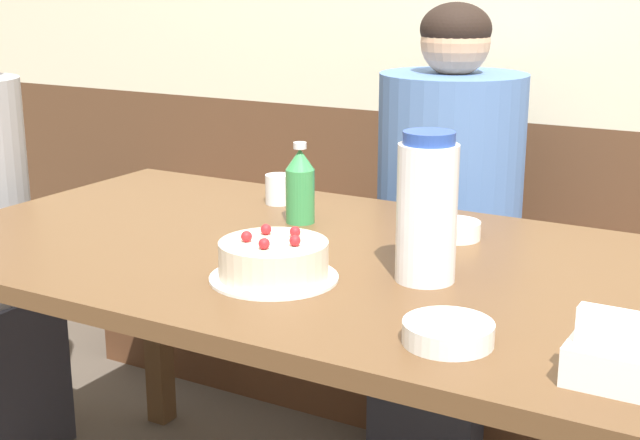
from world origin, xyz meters
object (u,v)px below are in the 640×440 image
Objects in this scene: birthday_cake at (274,261)px; bowl_soup_white at (455,230)px; glass_water_tall at (279,189)px; soju_bottle at (300,185)px; bowl_rice_small at (448,333)px; napkin_holder at (609,358)px; person_teal_shirt at (448,236)px; bench_seat at (445,345)px; water_pitcher at (427,209)px.

bowl_soup_white is (0.19, 0.40, -0.02)m from birthday_cake.
soju_bottle is at bearing -41.94° from glass_water_tall.
bowl_soup_white is 0.55m from bowl_rice_small.
bowl_rice_small is at bearing -69.61° from bowl_soup_white.
birthday_cake is 0.55m from glass_water_tall.
bowl_rice_small is 0.89m from glass_water_tall.
person_teal_shirt is (-0.63, 1.03, -0.18)m from napkin_holder.
bench_seat is 1.92× the size of person_teal_shirt.
soju_bottle is at bearing 150.54° from water_pitcher.
bowl_soup_white is at bearing 100.31° from water_pitcher.
birthday_cake is at bearing 1.19° from person_teal_shirt.
bench_seat is 8.67× the size of water_pitcher.
bench_seat is at bearing 93.52° from birthday_cake.
water_pitcher is 0.31m from bowl_rice_small.
glass_water_tall is (-0.67, 0.59, 0.02)m from bowl_rice_small.
person_teal_shirt is (-0.02, 0.89, -0.18)m from birthday_cake.
glass_water_tall is 0.06× the size of person_teal_shirt.
napkin_holder is (0.77, -0.49, -0.05)m from soju_bottle.
bench_seat is 1.13m from water_pitcher.
glass_water_tall is at bearing 145.91° from napkin_holder.
water_pitcher is (0.30, -0.88, 0.65)m from bench_seat.
napkin_holder is at bearing -12.87° from birthday_cake.
glass_water_tall is at bearing 147.04° from water_pitcher.
soju_bottle reaches higher than bowl_rice_small.
soju_bottle is at bearing -171.60° from bowl_soup_white.
birthday_cake is at bearing -86.48° from bench_seat.
glass_water_tall is at bearing -112.66° from bench_seat.
bowl_soup_white is 0.55m from person_teal_shirt.
bench_seat is at bearing 81.84° from soju_bottle.
water_pitcher reaches higher than bowl_soup_white.
water_pitcher is at bearing -71.32° from bench_seat.
birthday_cake is 0.29m from water_pitcher.
soju_bottle is 0.15× the size of person_teal_shirt.
napkin_holder is 1.06× the size of bowl_soup_white.
bench_seat is 1.15m from birthday_cake.
glass_water_tall is at bearing 121.49° from birthday_cake.
birthday_cake is 0.39m from soju_bottle.
birthday_cake is 0.87× the size of water_pitcher.
bench_seat is at bearing 108.68° from water_pitcher.
bowl_rice_small is at bearing -16.98° from birthday_cake.
napkin_holder is at bearing -34.09° from glass_water_tall.
bench_seat is 10.00× the size of birthday_cake.
birthday_cake is (0.06, -1.01, 0.55)m from bench_seat.
bowl_soup_white is (-0.05, 0.27, -0.11)m from water_pitcher.
soju_bottle is 0.92m from napkin_holder.
bowl_rice_small is at bearing -59.83° from water_pitcher.
birthday_cake is at bearing -114.80° from bowl_soup_white.
soju_bottle is at bearing -14.49° from person_teal_shirt.
glass_water_tall is 0.53m from person_teal_shirt.
glass_water_tall is (-0.47, 0.07, 0.02)m from bowl_soup_white.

